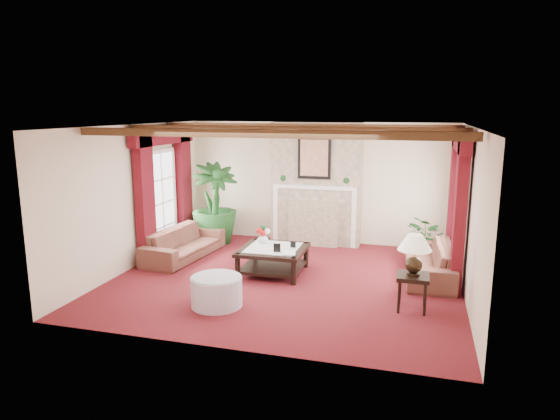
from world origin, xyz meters
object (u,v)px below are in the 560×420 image
(sofa_right, at_px, (429,255))
(ottoman, at_px, (217,291))
(sofa_left, at_px, (184,238))
(potted_palm, at_px, (215,221))
(side_table, at_px, (412,292))
(coffee_table, at_px, (273,261))

(sofa_right, bearing_deg, ottoman, -56.78)
(sofa_left, height_order, ottoman, sofa_left)
(potted_palm, bearing_deg, ottoman, -66.75)
(potted_palm, bearing_deg, side_table, -32.39)
(coffee_table, bearing_deg, potted_palm, 137.06)
(sofa_right, relative_size, side_table, 3.78)
(potted_palm, bearing_deg, sofa_left, -97.41)
(side_table, bearing_deg, ottoman, -167.22)
(coffee_table, relative_size, side_table, 2.13)
(sofa_right, relative_size, potted_palm, 1.03)
(sofa_left, height_order, sofa_right, same)
(sofa_left, bearing_deg, sofa_right, -82.46)
(sofa_right, xyz_separation_m, coffee_table, (-2.77, -0.57, -0.16))
(coffee_table, bearing_deg, ottoman, -103.45)
(potted_palm, relative_size, ottoman, 2.55)
(sofa_right, bearing_deg, side_table, -11.84)
(potted_palm, height_order, side_table, potted_palm)
(sofa_left, bearing_deg, coffee_table, -96.44)
(sofa_left, bearing_deg, side_table, -102.45)
(potted_palm, relative_size, coffee_table, 1.72)
(sofa_left, distance_m, potted_palm, 1.26)
(sofa_left, bearing_deg, ottoman, -137.01)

